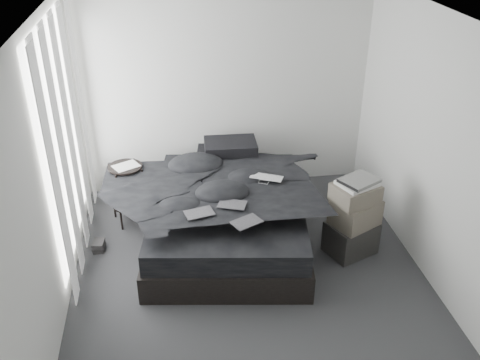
{
  "coord_description": "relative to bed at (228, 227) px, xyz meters",
  "views": [
    {
      "loc": [
        -0.71,
        -4.21,
        3.55
      ],
      "look_at": [
        0.0,
        0.8,
        0.75
      ],
      "focal_mm": 40.0,
      "sensor_mm": 36.0,
      "label": 1
    }
  ],
  "objects": [
    {
      "name": "mattress",
      "position": [
        0.0,
        0.0,
        0.27
      ],
      "size": [
        1.9,
        2.36,
        0.24
      ],
      "primitive_type": "cube",
      "rotation": [
        0.0,
        0.0,
        -0.14
      ],
      "color": "black",
      "rests_on": "bed"
    },
    {
      "name": "ceiling",
      "position": [
        0.14,
        -0.79,
        2.45
      ],
      "size": [
        3.6,
        4.2,
        0.01
      ],
      "primitive_type": "cube",
      "color": "white",
      "rests_on": "ground"
    },
    {
      "name": "comic_a",
      "position": [
        -0.35,
        -0.55,
        0.65
      ],
      "size": [
        0.32,
        0.25,
        0.01
      ],
      "primitive_type": "cube",
      "rotation": [
        0.0,
        0.0,
        0.25
      ],
      "color": "black",
      "rests_on": "duvet"
    },
    {
      "name": "art_book_snake",
      "position": [
        1.31,
        -0.44,
        0.75
      ],
      "size": [
        0.46,
        0.43,
        0.03
      ],
      "primitive_type": "cube",
      "rotation": [
        0.0,
        0.0,
        0.51
      ],
      "color": "silver",
      "rests_on": "art_book_white"
    },
    {
      "name": "comic_b",
      "position": [
        -0.01,
        -0.44,
        0.66
      ],
      "size": [
        0.33,
        0.27,
        0.01
      ],
      "primitive_type": "cube",
      "rotation": [
        0.0,
        0.0,
        -0.35
      ],
      "color": "black",
      "rests_on": "duvet"
    },
    {
      "name": "floor_books",
      "position": [
        -1.45,
        -0.02,
        -0.09
      ],
      "size": [
        0.14,
        0.18,
        0.12
      ],
      "primitive_type": "cube",
      "rotation": [
        0.0,
        0.0,
        -0.1
      ],
      "color": "black",
      "rests_on": "floor"
    },
    {
      "name": "box_mid",
      "position": [
        1.31,
        -0.44,
        0.36
      ],
      "size": [
        0.58,
        0.54,
        0.28
      ],
      "primitive_type": "cube",
      "rotation": [
        0.0,
        0.0,
        0.48
      ],
      "color": "#645C4F",
      "rests_on": "box_lower"
    },
    {
      "name": "curtain_left",
      "position": [
        -1.59,
        0.11,
        1.13
      ],
      "size": [
        0.06,
        2.12,
        2.48
      ],
      "primitive_type": "cube",
      "color": "white",
      "rests_on": "wall_left"
    },
    {
      "name": "wall_left",
      "position": [
        -1.66,
        -0.79,
        1.15
      ],
      "size": [
        0.01,
        4.2,
        2.6
      ],
      "primitive_type": "cube",
      "color": "silver",
      "rests_on": "ground"
    },
    {
      "name": "duvet",
      "position": [
        -0.01,
        -0.05,
        0.52
      ],
      "size": [
        1.89,
        2.11,
        0.26
      ],
      "primitive_type": "imported",
      "rotation": [
        0.0,
        0.0,
        -0.14
      ],
      "color": "black",
      "rests_on": "mattress"
    },
    {
      "name": "side_stand",
      "position": [
        -1.12,
        0.55,
        0.21
      ],
      "size": [
        0.5,
        0.5,
        0.73
      ],
      "primitive_type": "cylinder",
      "rotation": [
        0.0,
        0.0,
        0.33
      ],
      "color": "black",
      "rests_on": "floor"
    },
    {
      "name": "wall_right",
      "position": [
        1.94,
        -0.79,
        1.15
      ],
      "size": [
        0.01,
        4.2,
        2.6
      ],
      "primitive_type": "cube",
      "color": "silver",
      "rests_on": "ground"
    },
    {
      "name": "floor",
      "position": [
        0.14,
        -0.79,
        -0.15
      ],
      "size": [
        3.6,
        4.2,
        0.01
      ],
      "primitive_type": "cube",
      "color": "#343537",
      "rests_on": "ground"
    },
    {
      "name": "bed",
      "position": [
        0.0,
        0.0,
        0.0
      ],
      "size": [
        1.97,
        2.43,
        0.3
      ],
      "primitive_type": "cube",
      "rotation": [
        0.0,
        0.0,
        -0.14
      ],
      "color": "black",
      "rests_on": "floor"
    },
    {
      "name": "box_lower",
      "position": [
        1.3,
        -0.43,
        0.03
      ],
      "size": [
        0.61,
        0.55,
        0.37
      ],
      "primitive_type": "cube",
      "rotation": [
        0.0,
        0.0,
        0.41
      ],
      "color": "black",
      "rests_on": "floor"
    },
    {
      "name": "papers",
      "position": [
        -1.1,
        0.54,
        0.58
      ],
      "size": [
        0.35,
        0.32,
        0.01
      ],
      "primitive_type": "cube",
      "rotation": [
        0.0,
        0.0,
        0.5
      ],
      "color": "white",
      "rests_on": "side_stand"
    },
    {
      "name": "comic_c",
      "position": [
        0.09,
        -0.78,
        0.66
      ],
      "size": [
        0.33,
        0.29,
        0.01
      ],
      "primitive_type": "cube",
      "rotation": [
        0.0,
        0.0,
        0.47
      ],
      "color": "black",
      "rests_on": "duvet"
    },
    {
      "name": "pillow_lower",
      "position": [
        0.07,
        0.86,
        0.46
      ],
      "size": [
        0.73,
        0.54,
        0.15
      ],
      "primitive_type": "cube",
      "rotation": [
        0.0,
        0.0,
        -0.14
      ],
      "color": "black",
      "rests_on": "mattress"
    },
    {
      "name": "pillow_upper",
      "position": [
        0.14,
        0.83,
        0.61
      ],
      "size": [
        0.64,
        0.45,
        0.14
      ],
      "primitive_type": "cube",
      "rotation": [
        0.0,
        0.0,
        -0.03
      ],
      "color": "black",
      "rests_on": "pillow_lower"
    },
    {
      "name": "laptop",
      "position": [
        0.41,
        -0.0,
        0.66
      ],
      "size": [
        0.42,
        0.36,
        0.03
      ],
      "primitive_type": "imported",
      "rotation": [
        0.0,
        0.0,
        -0.45
      ],
      "color": "silver",
      "rests_on": "duvet"
    },
    {
      "name": "wall_back",
      "position": [
        0.14,
        1.31,
        1.15
      ],
      "size": [
        3.6,
        0.01,
        2.6
      ],
      "primitive_type": "cube",
      "color": "silver",
      "rests_on": "ground"
    },
    {
      "name": "art_book_white",
      "position": [
        1.3,
        -0.43,
        0.71
      ],
      "size": [
        0.47,
        0.43,
        0.04
      ],
      "primitive_type": "cube",
      "rotation": [
        0.0,
        0.0,
        0.41
      ],
      "color": "silver",
      "rests_on": "box_upper"
    },
    {
      "name": "window_left",
      "position": [
        -1.64,
        0.11,
        1.2
      ],
      "size": [
        0.02,
        2.0,
        2.3
      ],
      "primitive_type": "cube",
      "color": "white",
      "rests_on": "wall_left"
    },
    {
      "name": "wall_front",
      "position": [
        0.14,
        -2.89,
        1.15
      ],
      "size": [
        3.6,
        0.01,
        2.6
      ],
      "primitive_type": "cube",
      "color": "silver",
      "rests_on": "ground"
    },
    {
      "name": "box_upper",
      "position": [
        1.29,
        -0.44,
        0.59
      ],
      "size": [
        0.54,
        0.49,
        0.19
      ],
      "primitive_type": "cube",
      "rotation": [
        0.0,
        0.0,
        0.36
      ],
      "color": "#645C4F",
      "rests_on": "box_mid"
    }
  ]
}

